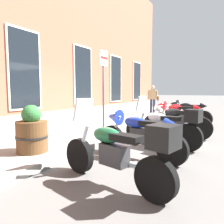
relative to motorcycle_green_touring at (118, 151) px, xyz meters
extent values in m
plane|color=#565451|center=(3.34, 1.46, -0.55)|extent=(140.00, 140.00, 0.00)
cube|color=gray|center=(3.34, 2.89, -0.47)|extent=(26.87, 2.86, 0.15)
cube|color=gray|center=(3.34, 4.29, -0.20)|extent=(20.87, 0.10, 0.70)
cube|color=silver|center=(1.85, 4.31, 1.55)|extent=(1.22, 0.06, 2.52)
cube|color=black|center=(1.85, 4.28, 1.55)|extent=(1.10, 0.03, 2.40)
cube|color=silver|center=(4.83, 4.31, 1.55)|extent=(1.22, 0.06, 2.52)
cube|color=black|center=(4.83, 4.28, 1.55)|extent=(1.10, 0.03, 2.40)
cube|color=silver|center=(7.81, 4.31, 1.55)|extent=(1.22, 0.06, 2.52)
cube|color=black|center=(7.81, 4.28, 1.55)|extent=(1.10, 0.03, 2.40)
cube|color=silver|center=(10.79, 4.31, 1.55)|extent=(1.22, 0.06, 2.52)
cube|color=black|center=(10.79, 4.28, 1.55)|extent=(1.10, 0.03, 2.40)
cylinder|color=black|center=(0.19, 0.87, -0.25)|extent=(0.25, 0.61, 0.60)
cylinder|color=black|center=(-0.14, -0.62, -0.25)|extent=(0.25, 0.61, 0.60)
cylinder|color=silver|center=(0.17, 0.77, 0.01)|extent=(0.14, 0.32, 0.64)
cube|color=#28282B|center=(0.01, 0.07, -0.07)|extent=(0.31, 0.48, 0.32)
ellipsoid|color=#195633|center=(0.05, 0.22, 0.21)|extent=(0.37, 0.56, 0.24)
cube|color=black|center=(-0.04, -0.15, 0.22)|extent=(0.32, 0.52, 0.10)
cylinder|color=silver|center=(0.15, 0.69, 0.38)|extent=(0.61, 0.17, 0.04)
cylinder|color=silver|center=(0.07, -0.25, -0.20)|extent=(0.19, 0.46, 0.09)
cube|color=#B2BCC6|center=(0.16, 0.75, 0.56)|extent=(0.38, 0.22, 0.40)
cube|color=black|center=(-0.16, -0.72, 0.32)|extent=(0.42, 0.39, 0.30)
cylinder|color=black|center=(1.56, 0.99, -0.23)|extent=(0.22, 0.64, 0.63)
cylinder|color=black|center=(1.32, -0.47, -0.23)|extent=(0.22, 0.64, 0.63)
cylinder|color=silver|center=(1.54, 0.89, 0.02)|extent=(0.12, 0.32, 0.63)
cube|color=#28282B|center=(1.43, 0.21, -0.05)|extent=(0.29, 0.47, 0.32)
ellipsoid|color=#192D9E|center=(1.46, 0.36, 0.22)|extent=(0.34, 0.56, 0.24)
cube|color=black|center=(1.39, -0.02, 0.23)|extent=(0.29, 0.51, 0.10)
cylinder|color=silver|center=(1.53, 0.81, 0.39)|extent=(0.62, 0.14, 0.04)
cylinder|color=silver|center=(1.50, -0.11, -0.18)|extent=(0.16, 0.46, 0.09)
cone|color=#192D9E|center=(1.55, 0.94, 0.29)|extent=(0.41, 0.39, 0.36)
cone|color=#192D9E|center=(1.32, -0.45, 0.25)|extent=(0.28, 0.30, 0.24)
cylinder|color=black|center=(2.75, 0.86, -0.21)|extent=(0.23, 0.68, 0.67)
cylinder|color=black|center=(2.50, -0.56, -0.21)|extent=(0.23, 0.68, 0.67)
cylinder|color=silver|center=(2.73, 0.76, 0.02)|extent=(0.12, 0.30, 0.59)
cube|color=#28282B|center=(2.61, 0.10, -0.03)|extent=(0.29, 0.47, 0.32)
ellipsoid|color=#B7BABF|center=(2.64, 0.25, 0.20)|extent=(0.35, 0.56, 0.24)
cube|color=black|center=(2.57, -0.13, 0.21)|extent=(0.30, 0.51, 0.10)
cylinder|color=silver|center=(2.71, 0.68, 0.37)|extent=(0.62, 0.14, 0.04)
cylinder|color=silver|center=(2.68, -0.22, -0.16)|extent=(0.17, 0.46, 0.09)
cube|color=#B2BCC6|center=(2.72, 0.74, 0.55)|extent=(0.38, 0.20, 0.40)
cube|color=black|center=(2.48, -0.66, 0.31)|extent=(0.41, 0.38, 0.30)
cylinder|color=black|center=(3.99, 0.81, -0.21)|extent=(0.14, 0.67, 0.67)
cylinder|color=black|center=(3.95, -0.65, -0.21)|extent=(0.14, 0.67, 0.67)
cylinder|color=silver|center=(3.99, 0.71, 0.03)|extent=(0.08, 0.31, 0.62)
cube|color=#28282B|center=(3.97, 0.03, -0.03)|extent=(0.23, 0.45, 0.32)
ellipsoid|color=black|center=(3.97, 0.18, 0.23)|extent=(0.27, 0.53, 0.24)
cube|color=black|center=(3.96, -0.20, 0.24)|extent=(0.23, 0.49, 0.10)
cylinder|color=silver|center=(3.98, 0.63, 0.40)|extent=(0.62, 0.05, 0.04)
cylinder|color=silver|center=(4.08, -0.28, -0.16)|extent=(0.10, 0.45, 0.09)
sphere|color=silver|center=(3.99, 0.71, 0.33)|extent=(0.18, 0.18, 0.18)
cylinder|color=black|center=(5.30, 1.00, -0.24)|extent=(0.13, 0.61, 0.61)
cylinder|color=black|center=(5.29, -0.38, -0.24)|extent=(0.13, 0.61, 0.61)
cylinder|color=silver|center=(5.30, 0.90, 0.04)|extent=(0.07, 0.33, 0.68)
cube|color=#28282B|center=(5.29, 0.26, -0.06)|extent=(0.22, 0.44, 0.32)
ellipsoid|color=red|center=(5.30, 0.41, 0.27)|extent=(0.27, 0.52, 0.24)
cube|color=black|center=(5.29, 0.03, 0.28)|extent=(0.22, 0.48, 0.10)
cylinder|color=silver|center=(5.30, 0.82, 0.44)|extent=(0.62, 0.04, 0.04)
cylinder|color=silver|center=(5.41, -0.04, -0.19)|extent=(0.09, 0.45, 0.09)
cone|color=red|center=(5.30, 0.95, 0.34)|extent=(0.36, 0.34, 0.36)
cone|color=red|center=(5.29, -0.36, 0.30)|extent=(0.24, 0.26, 0.24)
cylinder|color=black|center=(6.74, 0.86, -0.22)|extent=(0.27, 0.66, 0.65)
cylinder|color=black|center=(6.43, -0.46, -0.22)|extent=(0.27, 0.66, 0.65)
cylinder|color=silver|center=(6.72, 0.76, 0.05)|extent=(0.14, 0.33, 0.66)
cube|color=#28282B|center=(6.57, 0.15, -0.04)|extent=(0.31, 0.48, 0.32)
ellipsoid|color=black|center=(6.61, 0.30, 0.26)|extent=(0.37, 0.57, 0.24)
cube|color=black|center=(6.52, -0.07, 0.27)|extent=(0.32, 0.52, 0.10)
cylinder|color=silver|center=(6.70, 0.68, 0.43)|extent=(0.61, 0.18, 0.04)
cylinder|color=silver|center=(6.62, -0.17, -0.17)|extent=(0.19, 0.46, 0.09)
cone|color=black|center=(6.73, 0.81, 0.33)|extent=(0.43, 0.41, 0.36)
cone|color=black|center=(6.44, -0.44, 0.29)|extent=(0.29, 0.31, 0.24)
cylinder|color=#2D3351|center=(9.48, 2.82, 0.00)|extent=(0.14, 0.14, 0.79)
cylinder|color=#2D3351|center=(9.50, 2.64, 0.00)|extent=(0.14, 0.14, 0.79)
cube|color=tan|center=(9.49, 2.73, 0.68)|extent=(0.24, 0.42, 0.56)
sphere|color=tan|center=(9.49, 2.73, 1.10)|extent=(0.22, 0.22, 0.22)
cylinder|color=tan|center=(9.47, 2.98, 0.65)|extent=(0.09, 0.09, 0.53)
cylinder|color=tan|center=(9.52, 2.48, 0.65)|extent=(0.09, 0.09, 0.53)
cube|color=#592D19|center=(9.55, 2.41, 0.45)|extent=(0.13, 0.09, 0.24)
cylinder|color=#4C4C51|center=(2.73, 1.95, 0.85)|extent=(0.06, 0.06, 2.49)
cube|color=white|center=(2.73, 1.93, 1.85)|extent=(0.36, 0.03, 0.44)
cube|color=red|center=(2.73, 1.91, 1.85)|extent=(0.36, 0.01, 0.08)
cylinder|color=brown|center=(0.30, 2.20, -0.07)|extent=(0.64, 0.64, 0.65)
cylinder|color=black|center=(0.30, 2.20, -0.07)|extent=(0.67, 0.67, 0.04)
sphere|color=#28602D|center=(0.30, 2.20, 0.40)|extent=(0.40, 0.40, 0.40)
camera|label=1|loc=(-2.71, -1.44, 0.88)|focal=34.27mm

